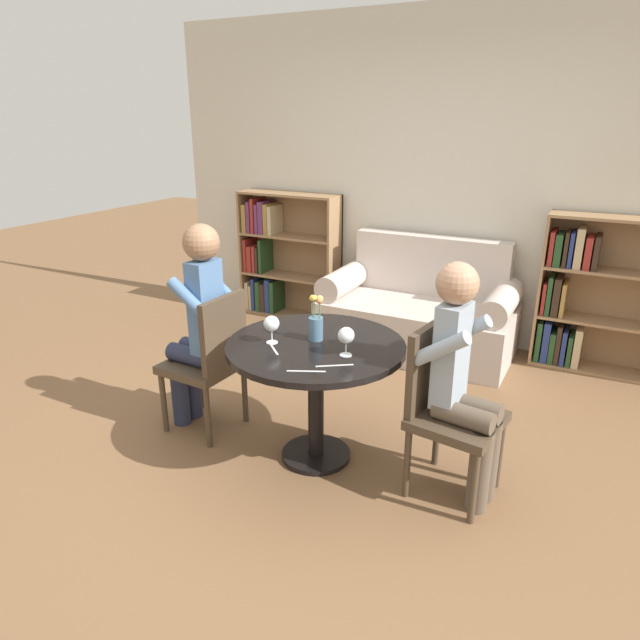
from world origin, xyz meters
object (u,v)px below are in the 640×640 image
object	(u,v)px
chair_left	(211,357)
wine_glass_right	(346,336)
bookshelf_right	(590,297)
chair_right	(445,404)
person_left	(198,322)
wine_glass_left	(271,324)
flower_vase	(316,323)
couch	(419,314)
bookshelf_left	(279,256)
person_right	(464,379)

from	to	relation	value
chair_left	wine_glass_right	xyz separation A→B (m)	(0.93, -0.05, 0.33)
bookshelf_right	chair_left	world-z (taller)	bookshelf_right
chair_right	person_left	distance (m)	1.53
wine_glass_left	flower_vase	size ratio (longest dim) A/B	0.60
couch	bookshelf_left	xyz separation A→B (m)	(-1.52, 0.27, 0.26)
couch	person_right	distance (m)	1.99
chair_left	wine_glass_right	size ratio (longest dim) A/B	5.83
wine_glass_right	person_left	bearing A→B (deg)	176.82
person_left	flower_vase	bearing A→B (deg)	97.62
couch	person_left	distance (m)	2.04
bookshelf_left	bookshelf_right	size ratio (longest dim) A/B	1.00
chair_left	flower_vase	size ratio (longest dim) A/B	3.50
couch	chair_right	bearing A→B (deg)	-67.98
bookshelf_left	chair_left	distance (m)	2.26
flower_vase	couch	bearing A→B (deg)	89.16
chair_left	flower_vase	bearing A→B (deg)	98.80
couch	chair_left	bearing A→B (deg)	-111.14
couch	person_right	bearing A→B (deg)	-65.86
chair_left	flower_vase	distance (m)	0.76
chair_right	person_right	distance (m)	0.19
chair_left	person_left	distance (m)	0.23
chair_left	wine_glass_right	world-z (taller)	chair_left
bookshelf_left	bookshelf_right	bearing A→B (deg)	0.03
person_right	flower_vase	bearing A→B (deg)	97.33
bookshelf_left	flower_vase	distance (m)	2.54
bookshelf_left	chair_right	bearing A→B (deg)	-42.36
chair_right	person_right	xyz separation A→B (m)	(0.09, -0.02, 0.17)
wine_glass_left	bookshelf_right	bearing A→B (deg)	56.11
bookshelf_left	wine_glass_left	distance (m)	2.56
couch	person_left	world-z (taller)	person_left
bookshelf_left	chair_left	size ratio (longest dim) A/B	1.33
couch	wine_glass_left	world-z (taller)	couch
wine_glass_left	flower_vase	world-z (taller)	flower_vase
bookshelf_right	wine_glass_left	world-z (taller)	bookshelf_right
bookshelf_right	chair_right	distance (m)	2.11
chair_right	person_right	world-z (taller)	person_right
person_right	wine_glass_right	xyz separation A→B (m)	(-0.59, -0.11, 0.16)
person_right	flower_vase	world-z (taller)	person_right
couch	person_left	bearing A→B (deg)	-113.45
wine_glass_right	flower_vase	bearing A→B (deg)	153.42
wine_glass_left	bookshelf_left	bearing A→B (deg)	120.63
person_left	bookshelf_left	bearing A→B (deg)	-158.22
couch	person_left	xyz separation A→B (m)	(-0.80, -1.84, 0.39)
person_right	person_left	bearing A→B (deg)	99.98
chair_right	wine_glass_left	bearing A→B (deg)	107.87
bookshelf_left	person_right	world-z (taller)	person_right
wine_glass_left	person_left	bearing A→B (deg)	171.43
bookshelf_left	flower_vase	xyz separation A→B (m)	(1.49, -2.05, 0.24)
chair_right	wine_glass_right	xyz separation A→B (m)	(-0.50, -0.13, 0.33)
person_right	wine_glass_left	bearing A→B (deg)	105.90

